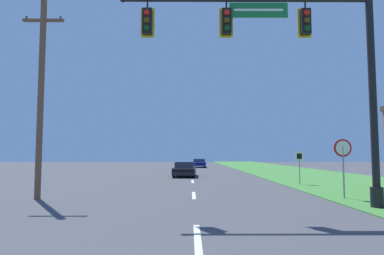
% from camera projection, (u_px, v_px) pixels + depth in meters
% --- Properties ---
extents(grass_verge_right, '(10.00, 110.00, 0.04)m').
position_uv_depth(grass_verge_right, '(305.00, 174.00, 31.72)').
color(grass_verge_right, '#428438').
rests_on(grass_verge_right, ground).
extents(road_center_line, '(0.16, 34.80, 0.01)m').
position_uv_depth(road_center_line, '(193.00, 181.00, 23.69)').
color(road_center_line, silver).
rests_on(road_center_line, ground).
extents(signal_mast, '(9.36, 0.47, 8.39)m').
position_uv_depth(signal_mast, '(304.00, 61.00, 12.36)').
color(signal_mast, black).
rests_on(signal_mast, grass_verge_right).
extents(car_ahead, '(1.98, 4.59, 1.19)m').
position_uv_depth(car_ahead, '(185.00, 169.00, 29.11)').
color(car_ahead, black).
rests_on(car_ahead, ground).
extents(far_car, '(1.82, 4.64, 1.19)m').
position_uv_depth(far_car, '(199.00, 163.00, 49.10)').
color(far_car, black).
rests_on(far_car, ground).
extents(stop_sign, '(0.76, 0.07, 2.50)m').
position_uv_depth(stop_sign, '(343.00, 155.00, 14.57)').
color(stop_sign, gray).
rests_on(stop_sign, grass_verge_right).
extents(route_sign_post, '(0.55, 0.06, 2.03)m').
position_uv_depth(route_sign_post, '(299.00, 160.00, 21.32)').
color(route_sign_post, gray).
rests_on(route_sign_post, grass_verge_right).
extents(utility_pole_near, '(1.80, 0.26, 8.68)m').
position_uv_depth(utility_pole_near, '(41.00, 94.00, 14.80)').
color(utility_pole_near, brown).
rests_on(utility_pole_near, ground).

